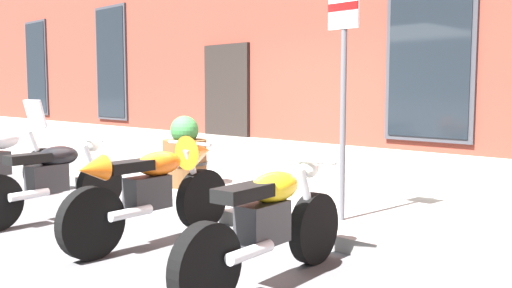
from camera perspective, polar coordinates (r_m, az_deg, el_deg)
ground_plane at (r=6.85m, az=-7.60°, el=-7.10°), size 140.00×140.00×0.00m
sidewalk at (r=7.66m, az=-0.13°, el=-5.15°), size 32.64×2.52×0.14m
motorcycle_black_naked at (r=6.82m, az=-20.29°, el=-3.47°), size 0.62×1.98×0.92m
motorcycle_orange_sport at (r=5.54m, az=-10.13°, el=-4.26°), size 0.62×2.04×1.03m
motorcycle_yellow_naked at (r=4.28m, az=1.30°, el=-8.27°), size 0.62×1.97×0.94m
parking_sign at (r=5.74m, az=9.03°, el=7.75°), size 0.36×0.07×2.44m
barrel_planter at (r=7.90m, az=-7.37°, el=-1.28°), size 0.65×0.65×0.99m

